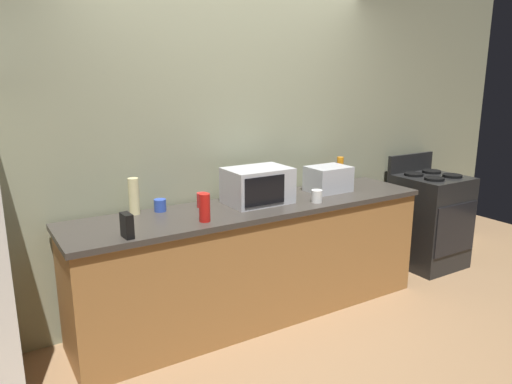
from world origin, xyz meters
The scene contains 13 objects.
ground_plane centered at (0.00, 0.00, 0.00)m, with size 8.00×8.00×0.00m, color #93704C.
back_wall centered at (0.00, 0.81, 1.35)m, with size 6.40×0.10×2.70m, color gray.
counter_run centered at (0.00, 0.40, 0.45)m, with size 2.84×0.64×0.90m.
stove_range centered at (2.00, 0.40, 0.46)m, with size 0.60×0.61×1.08m.
microwave centered at (0.04, 0.45, 1.04)m, with size 0.48×0.35×0.27m.
toaster_oven centered at (0.75, 0.46, 1.01)m, with size 0.34×0.26×0.21m, color #B7BABF.
cordless_phone centered at (-1.05, 0.17, 0.98)m, with size 0.05×0.11×0.15m, color black.
bottle_hot_sauce centered at (-0.51, 0.22, 1.00)m, with size 0.07×0.07×0.19m, color red.
bottle_dish_soap centered at (1.01, 0.61, 1.02)m, with size 0.06×0.06×0.24m, color orange.
bottle_hand_soap centered at (-0.85, 0.64, 1.03)m, with size 0.07×0.07×0.26m, color beige.
mug_red centered at (-0.37, 0.56, 0.95)m, with size 0.08×0.08×0.11m, color red.
mug_blue centered at (-0.67, 0.61, 0.94)m, with size 0.09×0.09×0.09m, color #2D4CB2.
mug_white centered at (0.44, 0.22, 0.95)m, with size 0.08×0.08×0.10m, color white.
Camera 1 is at (-1.82, -2.56, 1.85)m, focal length 33.74 mm.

